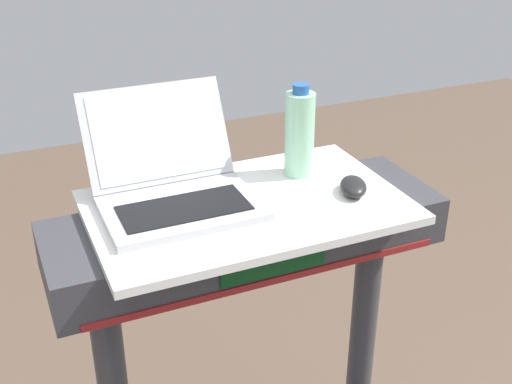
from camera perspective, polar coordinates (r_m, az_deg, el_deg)
name	(u,v)px	position (r m, az deg, el deg)	size (l,w,h in m)	color
desk_board	(247,207)	(1.47, -0.78, -1.29)	(0.70, 0.44, 0.02)	white
laptop	(173,183)	(1.47, -7.14, 0.77)	(0.33, 0.34, 0.22)	#B7B7BC
computer_mouse	(353,186)	(1.52, 8.37, 0.48)	(0.06, 0.10, 0.03)	black
water_bottle	(300,133)	(1.57, 3.77, 5.08)	(0.07, 0.07, 0.22)	#9EDBB2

